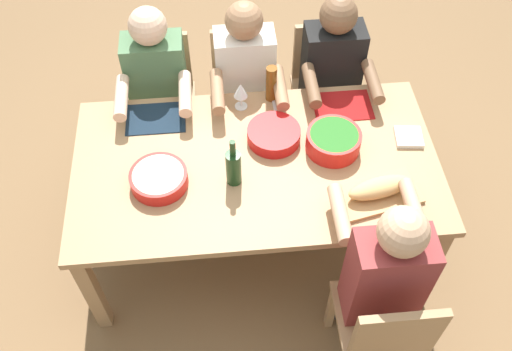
% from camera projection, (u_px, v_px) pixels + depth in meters
% --- Properties ---
extents(ground_plane, '(8.00, 8.00, 0.00)m').
position_uv_depth(ground_plane, '(256.00, 239.00, 3.46)').
color(ground_plane, brown).
extents(dining_table, '(1.87, 1.03, 0.74)m').
position_uv_depth(dining_table, '(256.00, 171.00, 2.94)').
color(dining_table, '#A87F56').
rests_on(dining_table, ground_plane).
extents(chair_far_right, '(0.40, 0.40, 0.85)m').
position_uv_depth(chair_far_right, '(324.00, 82.00, 3.62)').
color(chair_far_right, '#A87F56').
rests_on(chair_far_right, ground_plane).
extents(diner_far_right, '(0.41, 0.53, 1.20)m').
position_uv_depth(diner_far_right, '(332.00, 76.00, 3.34)').
color(diner_far_right, '#2D2D38').
rests_on(diner_far_right, ground_plane).
extents(chair_far_left, '(0.40, 0.40, 0.85)m').
position_uv_depth(chair_far_left, '(163.00, 92.00, 3.57)').
color(chair_far_left, '#A87F56').
rests_on(chair_far_left, ground_plane).
extents(diner_far_left, '(0.41, 0.53, 1.20)m').
position_uv_depth(diner_far_left, '(158.00, 87.00, 3.28)').
color(diner_far_left, '#2D2D38').
rests_on(diner_far_left, ground_plane).
extents(chair_far_center, '(0.40, 0.40, 0.85)m').
position_uv_depth(chair_far_center, '(244.00, 87.00, 3.59)').
color(chair_far_center, '#A87F56').
rests_on(chair_far_center, ground_plane).
extents(diner_far_center, '(0.41, 0.53, 1.20)m').
position_uv_depth(diner_far_center, '(246.00, 81.00, 3.31)').
color(diner_far_center, '#2D2D38').
rests_on(diner_far_center, ground_plane).
extents(chair_near_right, '(0.40, 0.40, 0.85)m').
position_uv_depth(chair_near_right, '(384.00, 329.00, 2.60)').
color(chair_near_right, '#A87F56').
rests_on(chair_near_right, ground_plane).
extents(diner_near_right, '(0.41, 0.53, 1.20)m').
position_uv_depth(diner_near_right, '(383.00, 271.00, 2.54)').
color(diner_near_right, '#2D2D38').
rests_on(diner_near_right, ground_plane).
extents(serving_bowl_pasta, '(0.28, 0.28, 0.07)m').
position_uv_depth(serving_bowl_pasta, '(159.00, 178.00, 2.76)').
color(serving_bowl_pasta, red).
rests_on(serving_bowl_pasta, dining_table).
extents(serving_bowl_greens, '(0.28, 0.28, 0.11)m').
position_uv_depth(serving_bowl_greens, '(333.00, 140.00, 2.89)').
color(serving_bowl_greens, red).
rests_on(serving_bowl_greens, dining_table).
extents(serving_bowl_fruit, '(0.28, 0.28, 0.07)m').
position_uv_depth(serving_bowl_fruit, '(274.00, 134.00, 2.94)').
color(serving_bowl_fruit, red).
rests_on(serving_bowl_fruit, dining_table).
extents(cutting_board, '(0.44, 0.30, 0.02)m').
position_uv_depth(cutting_board, '(378.00, 194.00, 2.74)').
color(cutting_board, tan).
rests_on(cutting_board, dining_table).
extents(bread_loaf, '(0.34, 0.17, 0.09)m').
position_uv_depth(bread_loaf, '(380.00, 188.00, 2.70)').
color(bread_loaf, tan).
rests_on(bread_loaf, cutting_board).
extents(wine_bottle, '(0.08, 0.08, 0.29)m').
position_uv_depth(wine_bottle, '(234.00, 167.00, 2.72)').
color(wine_bottle, '#193819').
rests_on(wine_bottle, dining_table).
extents(beer_bottle, '(0.06, 0.06, 0.22)m').
position_uv_depth(beer_bottle, '(271.00, 84.00, 3.08)').
color(beer_bottle, brown).
rests_on(beer_bottle, dining_table).
extents(wine_glass, '(0.08, 0.08, 0.17)m').
position_uv_depth(wine_glass, '(241.00, 91.00, 3.03)').
color(wine_glass, silver).
rests_on(wine_glass, dining_table).
extents(placemat_far_right, '(0.32, 0.23, 0.01)m').
position_uv_depth(placemat_far_right, '(342.00, 106.00, 3.12)').
color(placemat_far_right, maroon).
rests_on(placemat_far_right, dining_table).
extents(placemat_far_left, '(0.32, 0.23, 0.01)m').
position_uv_depth(placemat_far_left, '(156.00, 118.00, 3.07)').
color(placemat_far_left, '#142333').
rests_on(placemat_far_left, dining_table).
extents(fork_far_center, '(0.02, 0.17, 0.01)m').
position_uv_depth(fork_far_center, '(275.00, 110.00, 3.10)').
color(fork_far_center, silver).
rests_on(fork_far_center, dining_table).
extents(napkin_stack, '(0.15, 0.15, 0.02)m').
position_uv_depth(napkin_stack, '(409.00, 137.00, 2.97)').
color(napkin_stack, white).
rests_on(napkin_stack, dining_table).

